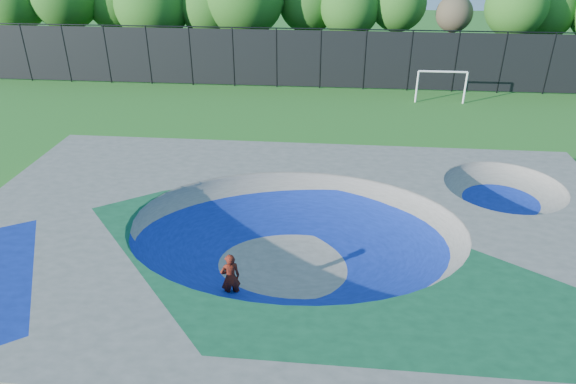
% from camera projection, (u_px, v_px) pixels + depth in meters
% --- Properties ---
extents(ground, '(120.00, 120.00, 0.00)m').
position_uv_depth(ground, '(295.00, 263.00, 17.19)').
color(ground, '#23651C').
rests_on(ground, ground).
extents(skate_deck, '(22.00, 14.00, 1.50)m').
position_uv_depth(skate_deck, '(296.00, 244.00, 16.84)').
color(skate_deck, gray).
rests_on(skate_deck, ground).
extents(skater, '(0.70, 0.61, 1.63)m').
position_uv_depth(skater, '(230.00, 278.00, 15.12)').
color(skater, '#AB260D').
rests_on(skater, ground).
extents(skateboard, '(0.81, 0.48, 0.05)m').
position_uv_depth(skateboard, '(232.00, 299.00, 15.48)').
color(skateboard, black).
rests_on(skateboard, ground).
extents(soccer_goal, '(3.11, 0.12, 2.05)m').
position_uv_depth(soccer_goal, '(442.00, 81.00, 32.14)').
color(soccer_goal, white).
rests_on(soccer_goal, ground).
extents(fence, '(48.09, 0.09, 4.04)m').
position_uv_depth(fence, '(320.00, 58.00, 34.78)').
color(fence, black).
rests_on(fence, ground).
extents(treeline, '(52.44, 7.21, 8.49)m').
position_uv_depth(treeline, '(306.00, 3.00, 37.87)').
color(treeline, '#4E3B27').
rests_on(treeline, ground).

